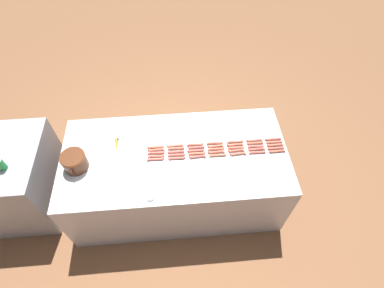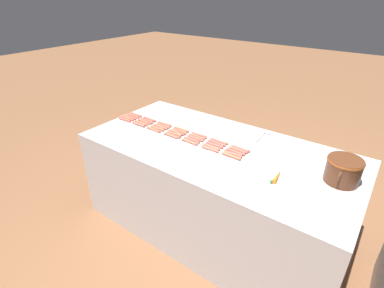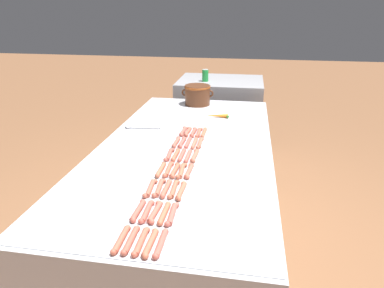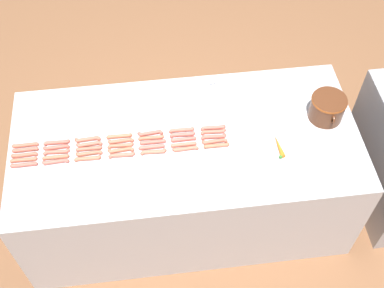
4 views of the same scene
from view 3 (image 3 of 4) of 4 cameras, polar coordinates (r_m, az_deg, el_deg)
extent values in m
plane|color=brown|center=(2.63, -0.90, -17.55)|extent=(20.00, 20.00, 0.00)
cube|color=#BCBCC1|center=(2.38, -0.97, -9.59)|extent=(1.08, 2.24, 0.86)
cube|color=silver|center=(2.19, -1.04, 0.07)|extent=(1.06, 2.20, 0.00)
cube|color=#A0A0A4|center=(3.87, 4.61, 3.84)|extent=(0.91, 0.71, 0.94)
cylinder|color=#C75F48|center=(1.34, -11.83, -15.40)|extent=(0.03, 0.14, 0.02)
sphere|color=#C75F48|center=(1.29, -13.04, -17.23)|extent=(0.02, 0.02, 0.02)
sphere|color=#C75F48|center=(1.39, -10.72, -13.69)|extent=(0.02, 0.02, 0.02)
cylinder|color=#C35B4B|center=(1.49, -9.03, -10.97)|extent=(0.03, 0.14, 0.02)
sphere|color=#C35B4B|center=(1.43, -9.83, -12.49)|extent=(0.02, 0.02, 0.02)
sphere|color=#C35B4B|center=(1.55, -8.30, -9.56)|extent=(0.02, 0.02, 0.02)
cylinder|color=#C2614B|center=(1.65, -7.02, -7.37)|extent=(0.04, 0.14, 0.02)
sphere|color=#C2614B|center=(1.59, -7.91, -8.58)|extent=(0.02, 0.02, 0.02)
sphere|color=#C2614B|center=(1.71, -6.19, -6.24)|extent=(0.02, 0.02, 0.02)
cylinder|color=#C26749|center=(1.82, -5.27, -4.31)|extent=(0.03, 0.14, 0.02)
sphere|color=#C26749|center=(1.76, -5.81, -5.33)|extent=(0.02, 0.02, 0.02)
sphere|color=#C26749|center=(1.88, -4.76, -3.36)|extent=(0.02, 0.02, 0.02)
cylinder|color=#BF5A4C|center=(1.99, -3.85, -1.81)|extent=(0.04, 0.14, 0.02)
sphere|color=#BF5A4C|center=(1.93, -4.49, -2.64)|extent=(0.02, 0.02, 0.02)
sphere|color=#BF5A4C|center=(2.05, -3.26, -1.03)|extent=(0.02, 0.02, 0.02)
cylinder|color=#C0614F|center=(2.17, -2.67, 0.32)|extent=(0.03, 0.14, 0.02)
sphere|color=#C0614F|center=(2.11, -3.00, -0.39)|extent=(0.02, 0.02, 0.02)
sphere|color=#C0614F|center=(2.24, -2.36, 1.00)|extent=(0.02, 0.02, 0.02)
cylinder|color=#C45F50|center=(2.36, -1.51, 2.14)|extent=(0.03, 0.14, 0.02)
sphere|color=#C45F50|center=(2.29, -1.75, 1.54)|extent=(0.02, 0.02, 0.02)
sphere|color=#C45F50|center=(2.43, -1.27, 2.71)|extent=(0.02, 0.02, 0.02)
cylinder|color=#BF5B49|center=(1.33, -10.24, -15.58)|extent=(0.03, 0.14, 0.02)
sphere|color=#BF5B49|center=(1.28, -11.38, -17.45)|extent=(0.02, 0.02, 0.02)
sphere|color=#BF5B49|center=(1.38, -9.20, -13.85)|extent=(0.02, 0.02, 0.02)
cylinder|color=#C75B4B|center=(1.48, -7.60, -11.17)|extent=(0.03, 0.14, 0.02)
sphere|color=#C75B4B|center=(1.42, -8.54, -12.69)|extent=(0.02, 0.02, 0.02)
sphere|color=#C75B4B|center=(1.53, -6.74, -9.76)|extent=(0.02, 0.02, 0.02)
cylinder|color=#BF604C|center=(1.65, -5.53, -7.33)|extent=(0.04, 0.14, 0.02)
sphere|color=#BF604C|center=(1.59, -6.37, -8.55)|extent=(0.02, 0.02, 0.02)
sphere|color=#BF604C|center=(1.70, -4.76, -6.20)|extent=(0.02, 0.02, 0.02)
cylinder|color=#C96048|center=(1.82, -3.99, -4.29)|extent=(0.03, 0.14, 0.02)
sphere|color=#C96048|center=(1.76, -4.64, -5.30)|extent=(0.02, 0.02, 0.02)
sphere|color=#C96048|center=(1.88, -3.38, -3.35)|extent=(0.02, 0.02, 0.02)
cylinder|color=#CD6449|center=(1.99, -2.76, -1.85)|extent=(0.03, 0.14, 0.02)
sphere|color=#CD6449|center=(1.92, -3.15, -2.71)|extent=(0.02, 0.02, 0.02)
sphere|color=#CD6449|center=(2.05, -2.41, -1.05)|extent=(0.02, 0.02, 0.02)
cylinder|color=#C55C4F|center=(2.17, -1.67, 0.28)|extent=(0.03, 0.14, 0.02)
sphere|color=#C55C4F|center=(2.10, -1.95, -0.44)|extent=(0.02, 0.02, 0.02)
sphere|color=#C55C4F|center=(2.23, -1.41, 0.95)|extent=(0.02, 0.02, 0.02)
cylinder|color=#C2604C|center=(2.35, -0.72, 2.06)|extent=(0.03, 0.14, 0.02)
sphere|color=#C2604C|center=(2.28, -0.92, 1.45)|extent=(0.02, 0.02, 0.02)
sphere|color=#C2604C|center=(2.42, -0.54, 2.64)|extent=(0.02, 0.02, 0.02)
cylinder|color=#C95F49|center=(1.32, -8.56, -15.88)|extent=(0.03, 0.14, 0.02)
sphere|color=#C95F49|center=(1.27, -9.66, -17.79)|extent=(0.02, 0.02, 0.02)
sphere|color=#C95F49|center=(1.37, -7.57, -14.12)|extent=(0.02, 0.02, 0.02)
cylinder|color=#CD614F|center=(1.47, -6.21, -11.28)|extent=(0.03, 0.14, 0.02)
sphere|color=#CD614F|center=(1.41, -6.80, -12.85)|extent=(0.02, 0.02, 0.02)
sphere|color=#CD614F|center=(1.53, -5.68, -9.83)|extent=(0.02, 0.02, 0.02)
cylinder|color=#C1614C|center=(1.64, -4.37, -7.48)|extent=(0.03, 0.14, 0.02)
sphere|color=#C1614C|center=(1.58, -4.95, -8.73)|extent=(0.02, 0.02, 0.02)
sphere|color=#C1614C|center=(1.70, -3.83, -6.31)|extent=(0.02, 0.02, 0.02)
cylinder|color=#C36249|center=(1.81, -2.87, -4.43)|extent=(0.03, 0.14, 0.02)
sphere|color=#C36249|center=(1.74, -3.25, -5.47)|extent=(0.02, 0.02, 0.02)
sphere|color=#C36249|center=(1.87, -2.52, -3.47)|extent=(0.02, 0.02, 0.02)
cylinder|color=#C45C4D|center=(1.99, -1.70, -1.83)|extent=(0.03, 0.14, 0.02)
sphere|color=#C45C4D|center=(1.92, -2.11, -2.67)|extent=(0.02, 0.02, 0.02)
sphere|color=#C45C4D|center=(2.05, -1.32, -1.03)|extent=(0.02, 0.02, 0.02)
cylinder|color=#CC5D50|center=(2.16, -0.67, 0.24)|extent=(0.03, 0.14, 0.02)
sphere|color=#CC5D50|center=(2.10, -1.03, -0.47)|extent=(0.02, 0.02, 0.02)
sphere|color=#CC5D50|center=(2.23, -0.32, 0.91)|extent=(0.02, 0.02, 0.02)
cylinder|color=#C55A4A|center=(2.34, 0.25, 1.99)|extent=(0.03, 0.14, 0.02)
sphere|color=#C55A4A|center=(2.27, 0.07, 1.37)|extent=(0.02, 0.02, 0.02)
sphere|color=#C55A4A|center=(2.41, 0.42, 2.56)|extent=(0.02, 0.02, 0.02)
cylinder|color=#CA654B|center=(1.31, -6.99, -16.16)|extent=(0.03, 0.14, 0.02)
sphere|color=#CA654B|center=(1.26, -7.85, -18.12)|extent=(0.02, 0.02, 0.02)
sphere|color=#CA654B|center=(1.36, -6.21, -14.34)|extent=(0.02, 0.02, 0.02)
cylinder|color=#C56749|center=(1.46, -4.68, -11.52)|extent=(0.03, 0.14, 0.02)
sphere|color=#C56749|center=(1.40, -5.37, -13.10)|extent=(0.02, 0.02, 0.02)
sphere|color=#C56749|center=(1.52, -4.06, -10.06)|extent=(0.02, 0.02, 0.02)
cylinder|color=#BF6349|center=(1.63, -3.08, -7.58)|extent=(0.03, 0.14, 0.02)
sphere|color=#BF6349|center=(1.57, -3.77, -8.83)|extent=(0.02, 0.02, 0.02)
sphere|color=#BF6349|center=(1.69, -2.45, -6.41)|extent=(0.02, 0.02, 0.02)
cylinder|color=#C26549|center=(1.80, -1.77, -4.52)|extent=(0.04, 0.14, 0.02)
sphere|color=#C26549|center=(1.74, -2.41, -5.54)|extent=(0.02, 0.02, 0.02)
sphere|color=#C26549|center=(1.86, -1.18, -3.57)|extent=(0.02, 0.02, 0.02)
cylinder|color=#C75F50|center=(1.97, -0.68, -2.03)|extent=(0.03, 0.14, 0.02)
sphere|color=#C75F50|center=(1.91, -1.06, -2.89)|extent=(0.02, 0.02, 0.02)
sphere|color=#C75F50|center=(2.03, -0.31, -1.22)|extent=(0.02, 0.02, 0.02)
cylinder|color=#CE6851|center=(2.15, 0.41, 0.13)|extent=(0.03, 0.14, 0.02)
sphere|color=#CE6851|center=(2.09, 0.10, -0.59)|extent=(0.02, 0.02, 0.02)
sphere|color=#CE6851|center=(2.22, 0.69, 0.81)|extent=(0.02, 0.02, 0.02)
cylinder|color=#C4604B|center=(2.33, 1.16, 1.92)|extent=(0.03, 0.14, 0.02)
sphere|color=#C4604B|center=(2.27, 0.78, 1.32)|extent=(0.02, 0.02, 0.02)
sphere|color=#C4604B|center=(2.40, 1.51, 2.49)|extent=(0.02, 0.02, 0.02)
cylinder|color=#C45B4C|center=(1.30, -5.26, -16.27)|extent=(0.03, 0.14, 0.02)
sphere|color=#C45B4C|center=(1.25, -6.16, -18.24)|extent=(0.02, 0.02, 0.02)
sphere|color=#C45B4C|center=(1.36, -4.45, -14.45)|extent=(0.02, 0.02, 0.02)
cylinder|color=#C05E4F|center=(1.45, -3.35, -11.65)|extent=(0.03, 0.14, 0.02)
sphere|color=#C05E4F|center=(1.40, -4.15, -13.23)|extent=(0.02, 0.02, 0.02)
sphere|color=#C05E4F|center=(1.51, -2.61, -10.20)|extent=(0.02, 0.02, 0.02)
cylinder|color=#C5664A|center=(1.61, -1.81, -7.85)|extent=(0.03, 0.14, 0.02)
sphere|color=#C5664A|center=(1.55, -2.23, -9.15)|extent=(0.02, 0.02, 0.02)
sphere|color=#C5664A|center=(1.68, -1.43, -6.65)|extent=(0.02, 0.02, 0.02)
cylinder|color=#C8624E|center=(1.80, -0.50, -4.55)|extent=(0.03, 0.14, 0.02)
sphere|color=#C8624E|center=(1.73, -0.79, -5.60)|extent=(0.02, 0.02, 0.02)
sphere|color=#C8624E|center=(1.86, -0.23, -3.57)|extent=(0.02, 0.02, 0.02)
cylinder|color=#C1674F|center=(1.97, 0.46, -2.00)|extent=(0.03, 0.14, 0.02)
sphere|color=#C1674F|center=(1.91, 0.24, -2.87)|extent=(0.02, 0.02, 0.02)
sphere|color=#C1674F|center=(2.04, 0.66, -1.19)|extent=(0.02, 0.02, 0.02)
cylinder|color=#C5664F|center=(2.16, 1.33, 0.15)|extent=(0.03, 0.14, 0.02)
sphere|color=#C5664F|center=(2.09, 0.96, -0.56)|extent=(0.02, 0.02, 0.02)
sphere|color=#C5664F|center=(2.22, 1.68, 0.83)|extent=(0.02, 0.02, 0.02)
cylinder|color=#C76648|center=(2.34, 2.00, 1.94)|extent=(0.03, 0.14, 0.02)
sphere|color=#C76648|center=(2.27, 1.79, 1.33)|extent=(0.02, 0.02, 0.02)
sphere|color=#C76648|center=(2.40, 2.21, 2.52)|extent=(0.02, 0.02, 0.02)
cylinder|color=#562D19|center=(3.04, 0.92, 8.22)|extent=(0.22, 0.22, 0.17)
torus|color=brown|center=(3.03, 0.93, 9.56)|extent=(0.23, 0.23, 0.03)
torus|color=#562D19|center=(3.06, -1.17, 8.62)|extent=(0.06, 0.02, 0.06)
torus|color=#562D19|center=(3.03, 3.03, 8.44)|extent=(0.06, 0.02, 0.06)
cylinder|color=#B7B7BC|center=(2.46, -7.80, 2.67)|extent=(0.22, 0.03, 0.01)
ellipsoid|color=#B7B7BC|center=(2.51, -10.60, 2.96)|extent=(0.06, 0.07, 0.02)
cone|color=orange|center=(2.70, 4.22, 4.76)|extent=(0.17, 0.05, 0.03)
sphere|color=#387F2D|center=(2.68, 6.01, 4.60)|extent=(0.02, 0.02, 0.02)
cylinder|color=#1E8C38|center=(3.65, 2.24, 11.41)|extent=(0.07, 0.07, 0.12)
cylinder|color=silver|center=(3.64, 2.26, 12.37)|extent=(0.06, 0.06, 0.00)
camera|label=1|loc=(3.26, -48.69, 45.54)|focal=27.95mm
camera|label=2|loc=(3.42, 38.30, 23.46)|focal=27.40mm
camera|label=4|loc=(2.94, 67.93, 47.31)|focal=46.86mm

